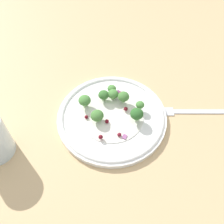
# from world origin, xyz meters

# --- Properties ---
(ground_plane) EXTENTS (1.80, 1.80, 0.02)m
(ground_plane) POSITION_xyz_m (0.00, 0.00, -0.01)
(ground_plane) COLOR tan
(plate) EXTENTS (0.25, 0.25, 0.02)m
(plate) POSITION_xyz_m (0.01, 0.02, 0.01)
(plate) COLOR white
(plate) RESTS_ON ground_plane
(dressing_pool) EXTENTS (0.15, 0.15, 0.00)m
(dressing_pool) POSITION_xyz_m (0.01, 0.02, 0.01)
(dressing_pool) COLOR white
(dressing_pool) RESTS_ON plate
(broccoli_floret_0) EXTENTS (0.03, 0.03, 0.03)m
(broccoli_floret_0) POSITION_xyz_m (0.06, 0.04, 0.03)
(broccoli_floret_0) COLOR #8EB77A
(broccoli_floret_0) RESTS_ON plate
(broccoli_floret_1) EXTENTS (0.02, 0.02, 0.02)m
(broccoli_floret_1) POSITION_xyz_m (0.03, -0.04, 0.03)
(broccoli_floret_1) COLOR #9EC684
(broccoli_floret_1) RESTS_ON plate
(broccoli_floret_2) EXTENTS (0.03, 0.03, 0.03)m
(broccoli_floret_2) POSITION_xyz_m (0.03, 0.08, 0.03)
(broccoli_floret_2) COLOR #8EB77A
(broccoli_floret_2) RESTS_ON plate
(broccoli_floret_3) EXTENTS (0.03, 0.03, 0.03)m
(broccoli_floret_3) POSITION_xyz_m (-0.00, -0.04, 0.04)
(broccoli_floret_3) COLOR #8EB77A
(broccoli_floret_3) RESTS_ON plate
(broccoli_floret_4) EXTENTS (0.02, 0.02, 0.02)m
(broccoli_floret_4) POSITION_xyz_m (0.08, 0.02, 0.03)
(broccoli_floret_4) COLOR #8EB77A
(broccoli_floret_4) RESTS_ON plate
(broccoli_floret_5) EXTENTS (0.03, 0.03, 0.03)m
(broccoli_floret_5) POSITION_xyz_m (-0.01, 0.05, 0.03)
(broccoli_floret_5) COLOR #9EC684
(broccoli_floret_5) RESTS_ON plate
(broccoli_floret_6) EXTENTS (0.03, 0.03, 0.03)m
(broccoli_floret_6) POSITION_xyz_m (0.06, 0.02, 0.03)
(broccoli_floret_6) COLOR #ADD18E
(broccoli_floret_6) RESTS_ON plate
(broccoli_floret_7) EXTENTS (0.03, 0.03, 0.03)m
(broccoli_floret_7) POSITION_xyz_m (0.05, -0.01, 0.04)
(broccoli_floret_7) COLOR #8EB77A
(broccoli_floret_7) RESTS_ON plate
(cranberry_0) EXTENTS (0.01, 0.01, 0.01)m
(cranberry_0) POSITION_xyz_m (-0.04, 0.00, 0.02)
(cranberry_0) COLOR maroon
(cranberry_0) RESTS_ON plate
(cranberry_1) EXTENTS (0.01, 0.01, 0.01)m
(cranberry_1) POSITION_xyz_m (-0.00, 0.08, 0.02)
(cranberry_1) COLOR maroon
(cranberry_1) RESTS_ON plate
(cranberry_2) EXTENTS (0.01, 0.01, 0.01)m
(cranberry_2) POSITION_xyz_m (0.03, -0.01, 0.02)
(cranberry_2) COLOR maroon
(cranberry_2) RESTS_ON plate
(cranberry_3) EXTENTS (0.01, 0.01, 0.01)m
(cranberry_3) POSITION_xyz_m (-0.05, 0.04, 0.02)
(cranberry_3) COLOR maroon
(cranberry_3) RESTS_ON plate
(cranberry_4) EXTENTS (0.01, 0.01, 0.01)m
(cranberry_4) POSITION_xyz_m (-0.01, 0.03, 0.02)
(cranberry_4) COLOR maroon
(cranberry_4) RESTS_ON plate
(cranberry_5) EXTENTS (0.01, 0.01, 0.01)m
(cranberry_5) POSITION_xyz_m (0.07, -0.00, 0.02)
(cranberry_5) COLOR maroon
(cranberry_5) RESTS_ON plate
(onion_bit_0) EXTENTS (0.02, 0.02, 0.00)m
(onion_bit_0) POSITION_xyz_m (0.02, -0.04, 0.01)
(onion_bit_0) COLOR #843D75
(onion_bit_0) RESTS_ON plate
(onion_bit_1) EXTENTS (0.01, 0.01, 0.00)m
(onion_bit_1) POSITION_xyz_m (-0.05, -0.01, 0.01)
(onion_bit_1) COLOR #A35B93
(onion_bit_1) RESTS_ON plate
(onion_bit_2) EXTENTS (0.02, 0.02, 0.01)m
(onion_bit_2) POSITION_xyz_m (0.08, 0.01, 0.02)
(onion_bit_2) COLOR #843D75
(onion_bit_2) RESTS_ON plate
(fork) EXTENTS (0.03, 0.19, 0.01)m
(fork) POSITION_xyz_m (0.04, -0.17, 0.00)
(fork) COLOR silver
(fork) RESTS_ON ground_plane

